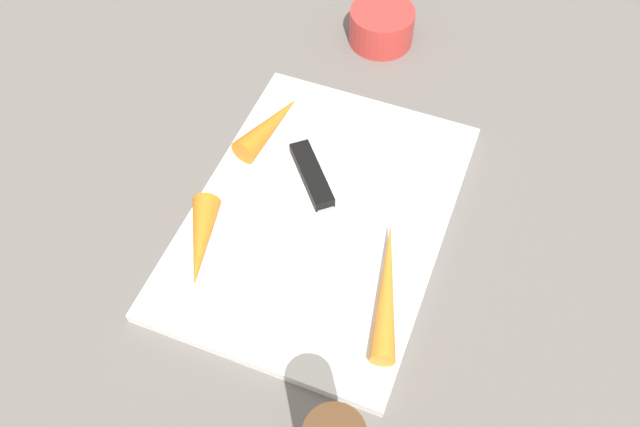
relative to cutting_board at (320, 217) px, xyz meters
name	(u,v)px	position (x,y,z in m)	size (l,w,h in m)	color
ground_plane	(320,220)	(0.00, 0.00, -0.01)	(1.40, 1.40, 0.00)	slate
cutting_board	(320,217)	(0.00, 0.00, 0.00)	(0.36, 0.26, 0.01)	white
knife	(316,184)	(-0.03, -0.02, 0.01)	(0.16, 0.15, 0.01)	#B7B7BC
carrot_shortest	(201,241)	(0.09, -0.10, 0.02)	(0.03, 0.03, 0.10)	orange
carrot_longest	(387,287)	(0.07, 0.09, 0.02)	(0.02, 0.02, 0.15)	orange
carrot_medium	(270,125)	(-0.08, -0.09, 0.02)	(0.03, 0.03, 0.10)	orange
small_bowl	(381,26)	(-0.30, -0.03, 0.02)	(0.08, 0.08, 0.05)	red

